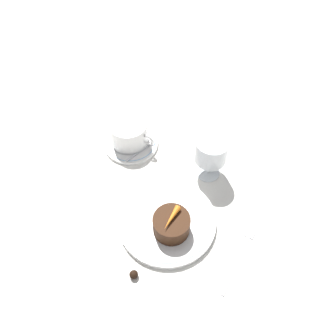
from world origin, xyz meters
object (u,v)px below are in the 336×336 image
object	(u,v)px
coffee_cup	(129,133)
dessert_cake	(171,224)
fork	(244,246)
dinner_plate	(167,221)
wine_glass	(211,152)

from	to	relation	value
coffee_cup	dessert_cake	distance (m)	0.29
coffee_cup	fork	xyz separation A→B (m)	(0.38, -0.13, -0.04)
dessert_cake	dinner_plate	bearing A→B (deg)	138.74
coffee_cup	wine_glass	bearing A→B (deg)	3.02
dinner_plate	coffee_cup	bearing A→B (deg)	141.49
coffee_cup	fork	bearing A→B (deg)	-19.40
fork	dessert_cake	distance (m)	0.17
coffee_cup	fork	world-z (taller)	coffee_cup
dessert_cake	coffee_cup	bearing A→B (deg)	141.24
fork	dessert_cake	size ratio (longest dim) A/B	2.37
coffee_cup	wine_glass	xyz separation A→B (m)	(0.23, 0.01, 0.04)
coffee_cup	dinner_plate	bearing A→B (deg)	-38.51
fork	dinner_plate	bearing A→B (deg)	-170.86
dinner_plate	wine_glass	distance (m)	0.19
fork	coffee_cup	bearing A→B (deg)	160.60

